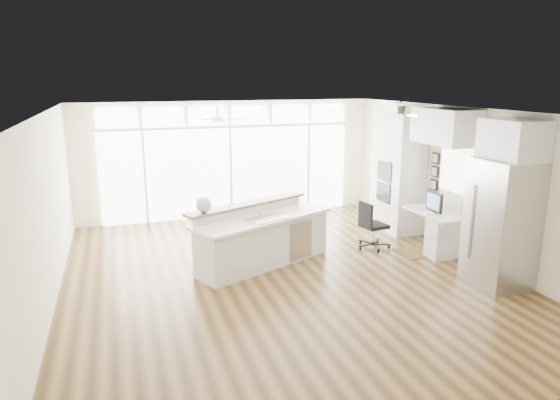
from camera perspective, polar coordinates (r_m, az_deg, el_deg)
name	(u,v)px	position (r m, az deg, el deg)	size (l,w,h in m)	color
floor	(284,276)	(8.39, 0.46, -8.70)	(7.00, 8.00, 0.02)	#452D15
ceiling	(284,111)	(7.77, 0.50, 10.11)	(7.00, 8.00, 0.02)	white
wall_back	(230,159)	(11.76, -5.78, 4.64)	(7.00, 0.04, 2.70)	white
wall_front	(433,299)	(4.56, 17.08, -10.72)	(7.00, 0.04, 2.70)	white
wall_left	(45,215)	(7.64, -25.24, -1.55)	(0.04, 8.00, 2.70)	white
wall_right	(467,183)	(9.65, 20.59, 1.84)	(0.04, 8.00, 2.70)	white
glass_wall	(230,172)	(11.75, -5.68, 3.16)	(5.80, 0.06, 2.08)	white
transom_row	(229,115)	(11.59, -5.84, 9.63)	(5.90, 0.06, 0.40)	white
desk_window	(455,169)	(9.82, 19.42, 3.32)	(0.04, 0.85, 0.85)	white
ceiling_fan	(217,114)	(10.37, -7.21, 9.68)	(1.16, 1.16, 0.32)	white
recessed_lights	(280,112)	(7.96, 0.03, 10.05)	(3.40, 3.00, 0.02)	white
oven_cabinet	(398,172)	(10.93, 13.34, 3.12)	(0.64, 1.20, 2.50)	white
desk_nook	(436,231)	(9.89, 17.36, -3.43)	(0.72, 1.30, 0.76)	white
upper_cabinets	(446,126)	(9.55, 18.40, 7.98)	(0.64, 1.30, 0.64)	white
refrigerator	(501,223)	(8.49, 23.95, -2.44)	(0.76, 0.90, 2.00)	#A6A6AA
fridge_cabinet	(514,140)	(8.29, 25.13, 6.27)	(0.64, 0.90, 0.60)	white
framed_photos	(435,172)	(10.34, 17.28, 3.12)	(0.06, 0.22, 0.80)	black
kitchen_island	(264,236)	(8.70, -1.87, -4.14)	(2.63, 0.99, 1.05)	white
rug	(420,252)	(9.84, 15.73, -5.71)	(0.84, 0.61, 0.01)	#382411
office_chair	(374,225)	(9.75, 10.69, -2.84)	(0.47, 0.43, 0.91)	black
fishbowl	(204,205)	(8.28, -8.71, -0.52)	(0.26, 0.26, 0.26)	silver
monitor	(434,202)	(9.70, 17.22, -0.17)	(0.08, 0.49, 0.41)	black
keyboard	(426,213)	(9.65, 16.31, -1.39)	(0.11, 0.29, 0.01)	white
potted_plant	(402,107)	(10.77, 13.74, 10.33)	(0.29, 0.32, 0.25)	#315B27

